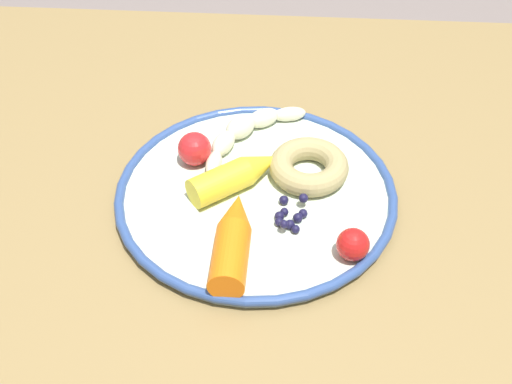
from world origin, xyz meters
name	(u,v)px	position (x,y,z in m)	size (l,w,h in m)	color
dining_table	(226,260)	(0.00, 0.00, 0.63)	(1.00, 0.97, 0.71)	olive
plate	(256,194)	(-0.04, -0.03, 0.72)	(0.34, 0.34, 0.02)	silver
banana	(245,131)	(-0.02, -0.13, 0.74)	(0.13, 0.15, 0.03)	beige
carrot_orange	(233,239)	(-0.02, 0.07, 0.74)	(0.04, 0.14, 0.04)	orange
carrot_yellow	(238,175)	(-0.01, -0.04, 0.74)	(0.12, 0.11, 0.04)	yellow
donut	(309,166)	(-0.10, -0.07, 0.74)	(0.10, 0.10, 0.03)	tan
blueberry_pile	(290,215)	(-0.08, 0.01, 0.73)	(0.04, 0.06, 0.02)	#191638
tomato_near	(195,149)	(0.04, -0.08, 0.75)	(0.04, 0.04, 0.04)	red
tomato_mid	(353,244)	(-0.15, 0.06, 0.74)	(0.04, 0.04, 0.04)	red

